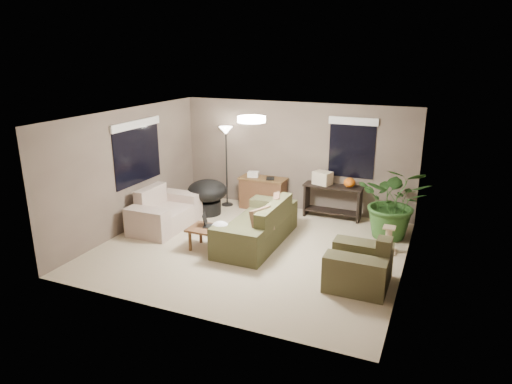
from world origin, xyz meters
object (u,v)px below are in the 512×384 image
at_px(houseplant, 394,210).
at_px(cat_scratching_post, 388,241).
at_px(console_table, 333,199).
at_px(papasan_chair, 207,194).
at_px(floor_lamp, 226,140).
at_px(desk, 263,193).
at_px(coffee_table, 215,232).
at_px(main_sofa, 259,228).
at_px(loveseat, 164,214).
at_px(armchair, 360,267).

bearing_deg(houseplant, cat_scratching_post, -88.24).
bearing_deg(houseplant, console_table, 154.95).
distance_m(console_table, cat_scratching_post, 2.00).
height_order(console_table, papasan_chair, papasan_chair).
height_order(console_table, floor_lamp, floor_lamp).
height_order(desk, console_table, same).
distance_m(coffee_table, cat_scratching_post, 3.22).
relative_size(main_sofa, cat_scratching_post, 4.40).
distance_m(main_sofa, houseplant, 2.70).
bearing_deg(console_table, coffee_table, -121.59).
distance_m(main_sofa, loveseat, 2.17).
relative_size(armchair, desk, 0.91).
bearing_deg(floor_lamp, desk, 7.02).
bearing_deg(coffee_table, cat_scratching_post, 21.55).
bearing_deg(floor_lamp, cat_scratching_post, -17.72).
distance_m(armchair, papasan_chair, 4.33).
distance_m(main_sofa, armchair, 2.32).
bearing_deg(main_sofa, floor_lamp, 131.27).
bearing_deg(cat_scratching_post, floor_lamp, 162.28).
bearing_deg(cat_scratching_post, console_table, 135.08).
xyz_separation_m(coffee_table, floor_lamp, (-0.97, 2.45, 1.24)).
xyz_separation_m(desk, cat_scratching_post, (3.07, -1.38, -0.16)).
bearing_deg(cat_scratching_post, houseplant, 91.76).
distance_m(coffee_table, desk, 2.56).
bearing_deg(console_table, desk, -179.12).
relative_size(desk, houseplant, 0.74).
xyz_separation_m(desk, papasan_chair, (-1.03, -0.84, 0.09)).
distance_m(desk, console_table, 1.67).
relative_size(main_sofa, armchair, 2.20).
bearing_deg(cat_scratching_post, coffee_table, -158.45).
xyz_separation_m(armchair, console_table, (-1.15, 2.86, 0.14)).
relative_size(loveseat, houseplant, 1.07).
bearing_deg(papasan_chair, floor_lamp, 79.74).
bearing_deg(papasan_chair, armchair, -27.48).
distance_m(coffee_table, console_table, 3.04).
distance_m(desk, papasan_chair, 1.33).
distance_m(desk, floor_lamp, 1.52).
xyz_separation_m(loveseat, armchair, (4.29, -0.90, 0.00)).
relative_size(papasan_chair, houseplant, 0.68).
height_order(coffee_table, console_table, console_table).
bearing_deg(loveseat, main_sofa, 0.52).
height_order(main_sofa, floor_lamp, floor_lamp).
relative_size(main_sofa, coffee_table, 2.20).
bearing_deg(houseplant, main_sofa, -151.22).
bearing_deg(loveseat, armchair, -11.88).
bearing_deg(coffee_table, papasan_chair, 122.58).
bearing_deg(armchair, houseplant, 84.04).
xyz_separation_m(loveseat, console_table, (3.14, 1.96, 0.14)).
xyz_separation_m(main_sofa, floor_lamp, (-1.58, 1.80, 1.30)).
xyz_separation_m(desk, console_table, (1.66, 0.03, 0.06)).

